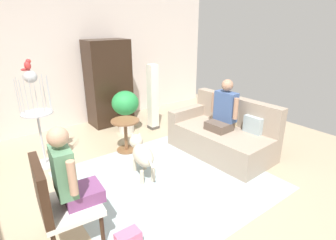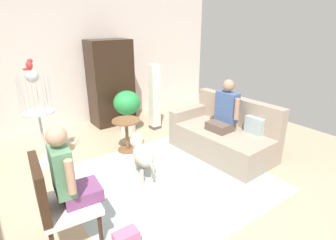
{
  "view_description": "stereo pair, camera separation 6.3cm",
  "coord_description": "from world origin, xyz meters",
  "px_view_note": "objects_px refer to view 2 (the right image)",
  "views": [
    {
      "loc": [
        -2.0,
        -2.84,
        2.24
      ],
      "look_at": [
        0.11,
        -0.07,
        0.94
      ],
      "focal_mm": 29.06,
      "sensor_mm": 36.0,
      "label": 1
    },
    {
      "loc": [
        -1.95,
        -2.88,
        2.24
      ],
      "look_at": [
        0.11,
        -0.07,
        0.94
      ],
      "focal_mm": 29.06,
      "sensor_mm": 36.0,
      "label": 2
    }
  ],
  "objects_px": {
    "person_on_armchair": "(68,173)",
    "handbag": "(126,239)",
    "round_end_table": "(127,132)",
    "parrot": "(29,65)",
    "potted_plant": "(127,106)",
    "armoire_cabinet": "(111,83)",
    "armchair": "(54,197)",
    "column_lamp": "(155,98)",
    "person_on_couch": "(225,110)",
    "couch": "(223,135)",
    "dog": "(142,153)",
    "bird_cage_stand": "(39,113)"
  },
  "relations": [
    {
      "from": "person_on_couch",
      "to": "parrot",
      "type": "xyz_separation_m",
      "value": [
        -2.62,
        1.43,
        0.82
      ]
    },
    {
      "from": "dog",
      "to": "potted_plant",
      "type": "xyz_separation_m",
      "value": [
        0.63,
        1.62,
        0.21
      ]
    },
    {
      "from": "person_on_armchair",
      "to": "parrot",
      "type": "bearing_deg",
      "value": 86.01
    },
    {
      "from": "dog",
      "to": "armchair",
      "type": "bearing_deg",
      "value": -155.48
    },
    {
      "from": "couch",
      "to": "bird_cage_stand",
      "type": "bearing_deg",
      "value": 152.11
    },
    {
      "from": "armchair",
      "to": "person_on_couch",
      "type": "relative_size",
      "value": 1.14
    },
    {
      "from": "person_on_couch",
      "to": "parrot",
      "type": "relative_size",
      "value": 5.02
    },
    {
      "from": "dog",
      "to": "handbag",
      "type": "height_order",
      "value": "dog"
    },
    {
      "from": "person_on_armchair",
      "to": "dog",
      "type": "bearing_deg",
      "value": 27.72
    },
    {
      "from": "potted_plant",
      "to": "person_on_couch",
      "type": "bearing_deg",
      "value": -64.81
    },
    {
      "from": "dog",
      "to": "bird_cage_stand",
      "type": "height_order",
      "value": "bird_cage_stand"
    },
    {
      "from": "dog",
      "to": "bird_cage_stand",
      "type": "relative_size",
      "value": 0.56
    },
    {
      "from": "dog",
      "to": "potted_plant",
      "type": "bearing_deg",
      "value": 68.66
    },
    {
      "from": "column_lamp",
      "to": "armoire_cabinet",
      "type": "xyz_separation_m",
      "value": [
        -0.57,
        0.87,
        0.24
      ]
    },
    {
      "from": "round_end_table",
      "to": "person_on_couch",
      "type": "bearing_deg",
      "value": -39.46
    },
    {
      "from": "potted_plant",
      "to": "column_lamp",
      "type": "relative_size",
      "value": 0.63
    },
    {
      "from": "person_on_armchair",
      "to": "handbag",
      "type": "relative_size",
      "value": 3.4
    },
    {
      "from": "person_on_couch",
      "to": "parrot",
      "type": "distance_m",
      "value": 3.09
    },
    {
      "from": "person_on_couch",
      "to": "column_lamp",
      "type": "distance_m",
      "value": 1.7
    },
    {
      "from": "couch",
      "to": "column_lamp",
      "type": "relative_size",
      "value": 1.3
    },
    {
      "from": "dog",
      "to": "bird_cage_stand",
      "type": "bearing_deg",
      "value": 132.63
    },
    {
      "from": "person_on_couch",
      "to": "armoire_cabinet",
      "type": "xyz_separation_m",
      "value": [
        -0.88,
        2.54,
        0.12
      ]
    },
    {
      "from": "person_on_couch",
      "to": "potted_plant",
      "type": "relative_size",
      "value": 0.97
    },
    {
      "from": "couch",
      "to": "armoire_cabinet",
      "type": "bearing_deg",
      "value": 110.1
    },
    {
      "from": "armchair",
      "to": "round_end_table",
      "type": "distance_m",
      "value": 2.19
    },
    {
      "from": "handbag",
      "to": "parrot",
      "type": "bearing_deg",
      "value": 95.83
    },
    {
      "from": "couch",
      "to": "armoire_cabinet",
      "type": "height_order",
      "value": "armoire_cabinet"
    },
    {
      "from": "armchair",
      "to": "parrot",
      "type": "xyz_separation_m",
      "value": [
        0.29,
        1.84,
        1.06
      ]
    },
    {
      "from": "dog",
      "to": "handbag",
      "type": "relative_size",
      "value": 3.41
    },
    {
      "from": "couch",
      "to": "dog",
      "type": "distance_m",
      "value": 1.56
    },
    {
      "from": "parrot",
      "to": "handbag",
      "type": "bearing_deg",
      "value": -84.17
    },
    {
      "from": "bird_cage_stand",
      "to": "handbag",
      "type": "bearing_deg",
      "value": -84.44
    },
    {
      "from": "round_end_table",
      "to": "parrot",
      "type": "bearing_deg",
      "value": 165.03
    },
    {
      "from": "parrot",
      "to": "armchair",
      "type": "bearing_deg",
      "value": -98.85
    },
    {
      "from": "armchair",
      "to": "dog",
      "type": "height_order",
      "value": "armchair"
    },
    {
      "from": "column_lamp",
      "to": "handbag",
      "type": "xyz_separation_m",
      "value": [
        -2.07,
        -2.57,
        -0.59
      ]
    },
    {
      "from": "couch",
      "to": "armchair",
      "type": "height_order",
      "value": "armchair"
    },
    {
      "from": "couch",
      "to": "person_on_armchair",
      "type": "height_order",
      "value": "person_on_armchair"
    },
    {
      "from": "potted_plant",
      "to": "handbag",
      "type": "xyz_separation_m",
      "value": [
        -1.51,
        -2.75,
        -0.47
      ]
    },
    {
      "from": "couch",
      "to": "person_on_couch",
      "type": "relative_size",
      "value": 2.11
    },
    {
      "from": "armchair",
      "to": "column_lamp",
      "type": "distance_m",
      "value": 3.33
    },
    {
      "from": "parrot",
      "to": "column_lamp",
      "type": "bearing_deg",
      "value": 6.09
    },
    {
      "from": "bird_cage_stand",
      "to": "potted_plant",
      "type": "relative_size",
      "value": 1.76
    },
    {
      "from": "person_on_armchair",
      "to": "armoire_cabinet",
      "type": "bearing_deg",
      "value": 57.83
    },
    {
      "from": "armchair",
      "to": "column_lamp",
      "type": "height_order",
      "value": "column_lamp"
    },
    {
      "from": "armoire_cabinet",
      "to": "handbag",
      "type": "distance_m",
      "value": 3.84
    },
    {
      "from": "armoire_cabinet",
      "to": "potted_plant",
      "type": "bearing_deg",
      "value": -89.07
    },
    {
      "from": "potted_plant",
      "to": "handbag",
      "type": "height_order",
      "value": "potted_plant"
    },
    {
      "from": "dog",
      "to": "bird_cage_stand",
      "type": "xyz_separation_m",
      "value": [
        -1.1,
        1.2,
        0.53
      ]
    },
    {
      "from": "person_on_armchair",
      "to": "parrot",
      "type": "height_order",
      "value": "parrot"
    }
  ]
}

